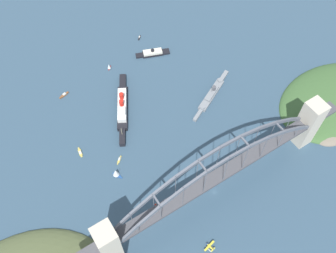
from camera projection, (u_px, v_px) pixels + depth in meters
name	position (u px, v px, depth m)	size (l,w,h in m)	color
ground_plane	(215.00, 192.00, 337.15)	(1400.00, 1400.00, 0.00)	#334C60
harbor_arch_bridge	(219.00, 177.00, 311.26)	(272.18, 16.74, 72.95)	beige
headland_east_shore	(336.00, 103.00, 394.60)	(138.12, 96.23, 20.49)	#3D6033
ocean_liner	(122.00, 106.00, 385.34)	(49.48, 82.46, 17.47)	black
naval_cruiser	(212.00, 94.00, 397.92)	(71.10, 39.23, 16.01)	gray
harbor_ferry_steamer	(153.00, 53.00, 432.85)	(39.81, 20.90, 7.55)	black
seaplane_taxiing_near_bridge	(210.00, 247.00, 307.30)	(11.54, 7.92, 4.98)	#B7B7B2
small_boat_0	(109.00, 66.00, 418.67)	(5.97, 5.58, 8.04)	#B2231E
small_boat_1	(139.00, 38.00, 449.33)	(6.69, 6.32, 2.28)	black
small_boat_2	(80.00, 152.00, 359.56)	(3.90, 11.56, 1.91)	gold
small_boat_3	(119.00, 160.00, 354.94)	(8.13, 7.38, 2.17)	gold
small_boat_4	(116.00, 173.00, 342.49)	(7.79, 10.00, 10.86)	#234C8C
small_boat_5	(64.00, 95.00, 399.47)	(11.92, 5.13, 2.31)	brown
channel_marker_buoy	(156.00, 204.00, 329.28)	(2.20, 2.20, 2.75)	red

